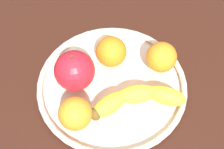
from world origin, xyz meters
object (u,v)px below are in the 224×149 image
object	(u,v)px
orange_front_left	(161,56)
banana	(136,99)
apple	(75,71)
fruit_bowl	(112,85)
orange_center	(111,52)
orange_front_right	(75,114)

from	to	relation	value
orange_front_left	banana	bearing A→B (deg)	37.00
banana	apple	world-z (taller)	apple
fruit_bowl	orange_center	distance (cm)	6.88
apple	orange_front_left	xyz separation A→B (cm)	(-17.53, 2.72, -0.87)
orange_front_left	orange_front_right	bearing A→B (deg)	15.58
orange_center	banana	bearing A→B (deg)	92.34
banana	orange_front_right	xyz separation A→B (cm)	(11.88, -0.70, 1.36)
fruit_bowl	apple	bearing A→B (deg)	-24.05
fruit_bowl	orange_front_left	size ratio (longest dim) A/B	4.89
fruit_bowl	orange_front_left	distance (cm)	11.61
apple	orange_front_right	bearing A→B (deg)	71.49
apple	orange_front_right	xyz separation A→B (cm)	(2.81, 8.39, -0.89)
banana	orange_front_left	distance (cm)	10.69
orange_front_right	orange_front_left	bearing A→B (deg)	-164.42
orange_front_right	orange_center	bearing A→B (deg)	-137.13
fruit_bowl	banana	xyz separation A→B (cm)	(-2.42, 6.13, 2.66)
banana	apple	xyz separation A→B (cm)	(9.07, -9.09, 2.25)
orange_center	orange_front_right	xyz separation A→B (cm)	(11.42, 10.60, -0.07)
fruit_bowl	banana	bearing A→B (deg)	111.53
apple	orange_center	bearing A→B (deg)	-165.62
apple	orange_center	xyz separation A→B (cm)	(-8.61, -2.21, -0.82)
fruit_bowl	orange_front_right	size ratio (longest dim) A/B	4.92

